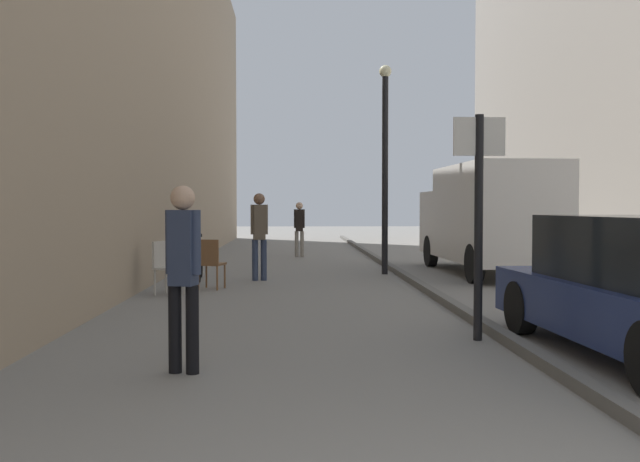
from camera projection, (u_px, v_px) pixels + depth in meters
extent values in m
plane|color=gray|center=(334.00, 283.00, 13.80)|extent=(80.00, 80.00, 0.00)
cube|color=gray|center=(86.00, 12.00, 13.42)|extent=(2.59, 40.00, 10.77)
cube|color=#615F5B|center=(412.00, 280.00, 13.86)|extent=(0.16, 40.00, 0.12)
cylinder|color=black|center=(175.00, 329.00, 6.34)|extent=(0.12, 0.12, 0.82)
cylinder|color=black|center=(192.00, 330.00, 6.30)|extent=(0.12, 0.12, 0.82)
cube|color=#2D3851|center=(183.00, 248.00, 6.29)|extent=(0.27, 0.25, 0.70)
cylinder|color=#2D3851|center=(171.00, 242.00, 6.32)|extent=(0.10, 0.10, 0.59)
cylinder|color=#2D3851|center=(196.00, 242.00, 6.26)|extent=(0.10, 0.10, 0.59)
sphere|color=tan|center=(183.00, 198.00, 6.28)|extent=(0.23, 0.23, 0.23)
cylinder|color=#2D3851|center=(255.00, 260.00, 14.26)|extent=(0.13, 0.13, 0.86)
cylinder|color=#2D3851|center=(264.00, 260.00, 14.30)|extent=(0.13, 0.13, 0.86)
cube|color=brown|center=(259.00, 222.00, 14.25)|extent=(0.27, 0.24, 0.73)
cylinder|color=brown|center=(253.00, 220.00, 14.22)|extent=(0.10, 0.10, 0.62)
cylinder|color=brown|center=(265.00, 219.00, 14.28)|extent=(0.10, 0.10, 0.62)
sphere|color=brown|center=(259.00, 199.00, 14.24)|extent=(0.24, 0.24, 0.24)
cylinder|color=gray|center=(297.00, 244.00, 21.02)|extent=(0.12, 0.12, 0.79)
cylinder|color=gray|center=(302.00, 244.00, 21.02)|extent=(0.12, 0.12, 0.79)
cube|color=black|center=(299.00, 220.00, 20.99)|extent=(0.23, 0.20, 0.67)
cylinder|color=black|center=(295.00, 219.00, 21.00)|extent=(0.09, 0.09, 0.57)
cylinder|color=black|center=(303.00, 219.00, 20.99)|extent=(0.09, 0.09, 0.57)
sphere|color=tan|center=(299.00, 206.00, 20.98)|extent=(0.22, 0.22, 0.22)
cube|color=silver|center=(496.00, 213.00, 15.05)|extent=(2.01, 4.07, 2.13)
cube|color=silver|center=(462.00, 222.00, 17.85)|extent=(1.95, 1.61, 1.60)
cube|color=black|center=(457.00, 209.00, 18.39)|extent=(1.61, 0.07, 0.70)
cylinder|color=black|center=(431.00, 251.00, 17.67)|extent=(0.24, 0.80, 0.80)
cylinder|color=black|center=(496.00, 251.00, 17.78)|extent=(0.24, 0.80, 0.80)
cylinder|color=black|center=(475.00, 264.00, 13.73)|extent=(0.24, 0.80, 0.80)
cylinder|color=black|center=(558.00, 263.00, 13.83)|extent=(0.24, 0.80, 0.80)
cylinder|color=black|center=(521.00, 308.00, 8.29)|extent=(0.23, 0.65, 0.64)
cylinder|color=black|center=(479.00, 228.00, 7.86)|extent=(0.10, 0.10, 2.60)
cube|color=white|center=(479.00, 136.00, 7.82)|extent=(0.60, 0.04, 0.44)
cylinder|color=black|center=(385.00, 176.00, 15.58)|extent=(0.14, 0.14, 4.50)
sphere|color=beige|center=(385.00, 71.00, 15.49)|extent=(0.28, 0.28, 0.28)
torus|color=black|center=(201.00, 261.00, 14.90)|extent=(0.13, 0.72, 0.72)
torus|color=black|center=(199.00, 265.00, 13.87)|extent=(0.13, 0.72, 0.72)
cylinder|color=#335138|center=(200.00, 256.00, 14.38)|extent=(0.14, 0.95, 0.05)
cylinder|color=#335138|center=(200.00, 246.00, 14.18)|extent=(0.04, 0.04, 0.40)
cube|color=black|center=(199.00, 235.00, 14.18)|extent=(0.12, 0.25, 0.06)
cylinder|color=brown|center=(206.00, 276.00, 13.04)|extent=(0.04, 0.04, 0.45)
cylinder|color=brown|center=(225.00, 276.00, 12.95)|extent=(0.04, 0.04, 0.45)
cylinder|color=brown|center=(198.00, 278.00, 12.68)|extent=(0.04, 0.04, 0.45)
cylinder|color=brown|center=(217.00, 278.00, 12.59)|extent=(0.04, 0.04, 0.45)
cube|color=brown|center=(212.00, 264.00, 12.81)|extent=(0.54, 0.54, 0.04)
cube|color=brown|center=(207.00, 252.00, 12.61)|extent=(0.43, 0.16, 0.45)
cylinder|color=#B7B2A8|center=(185.00, 281.00, 12.09)|extent=(0.04, 0.04, 0.45)
cylinder|color=#B7B2A8|center=(174.00, 283.00, 11.74)|extent=(0.04, 0.04, 0.45)
cylinder|color=#B7B2A8|center=(166.00, 281.00, 12.20)|extent=(0.04, 0.04, 0.45)
cylinder|color=#B7B2A8|center=(155.00, 283.00, 11.84)|extent=(0.04, 0.04, 0.45)
cube|color=#B7B2A8|center=(170.00, 268.00, 11.96)|extent=(0.56, 0.56, 0.04)
cube|color=#B7B2A8|center=(159.00, 254.00, 12.01)|extent=(0.18, 0.43, 0.45)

